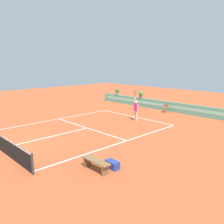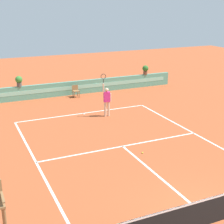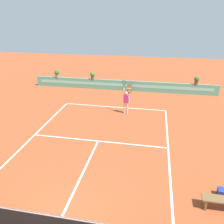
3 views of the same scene
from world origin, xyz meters
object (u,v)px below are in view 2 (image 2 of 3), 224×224
object	(u,v)px
tennis_ball_near_baseline	(142,153)
potted_plant_left	(19,81)
tennis_player	(107,99)
potted_plant_far_right	(145,69)
ball_kid_chair	(76,91)

from	to	relation	value
tennis_ball_near_baseline	potted_plant_left	world-z (taller)	potted_plant_left
tennis_player	potted_plant_far_right	size ratio (longest dim) A/B	3.57
tennis_player	potted_plant_left	bearing A→B (deg)	126.24
potted_plant_left	potted_plant_far_right	world-z (taller)	same
potted_plant_left	potted_plant_far_right	size ratio (longest dim) A/B	1.00
tennis_player	potted_plant_far_right	xyz separation A→B (m)	(5.80, 5.60, 0.36)
potted_plant_far_right	tennis_player	bearing A→B (deg)	-136.00
tennis_player	tennis_ball_near_baseline	xyz separation A→B (m)	(-0.63, -5.48, -1.02)
tennis_player	tennis_ball_near_baseline	distance (m)	5.61
ball_kid_chair	potted_plant_left	bearing A→B (deg)	169.07
ball_kid_chair	tennis_player	world-z (taller)	tennis_player
potted_plant_far_right	ball_kid_chair	bearing A→B (deg)	-173.17
tennis_ball_near_baseline	potted_plant_far_right	size ratio (longest dim) A/B	0.09
tennis_player	tennis_ball_near_baseline	bearing A→B (deg)	-96.57
tennis_player	tennis_ball_near_baseline	size ratio (longest dim) A/B	38.01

